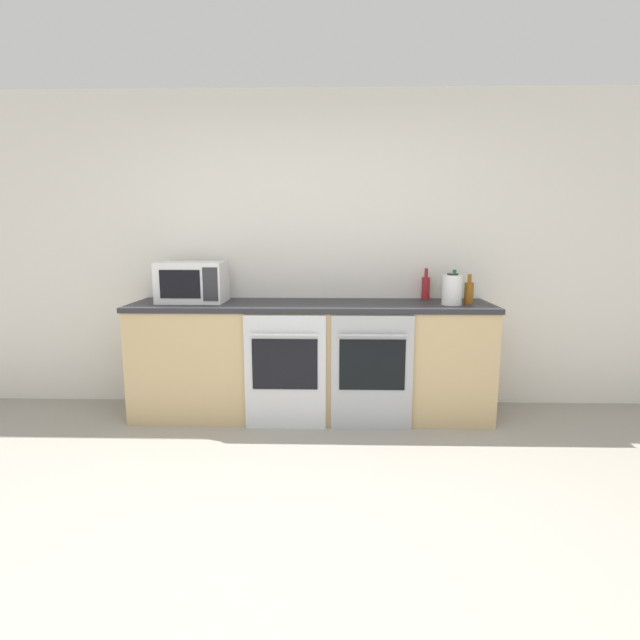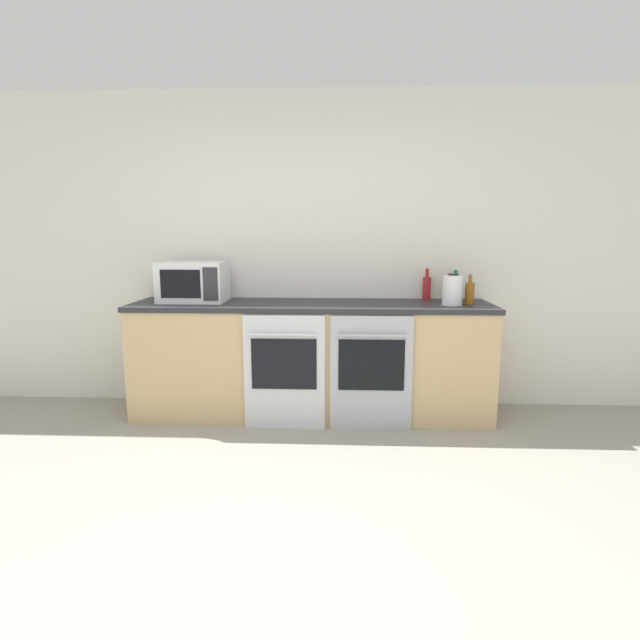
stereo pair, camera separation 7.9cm
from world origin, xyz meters
TOP-DOWN VIEW (x-y plane):
  - ground_plane at (0.00, 0.00)m, footprint 16.00×16.00m
  - wall_back at (0.00, 2.34)m, footprint 10.00×0.06m
  - counter_back at (0.00, 2.00)m, footprint 2.83×0.64m
  - oven_left at (-0.18, 1.68)m, footprint 0.60×0.06m
  - oven_right at (0.46, 1.68)m, footprint 0.60×0.06m
  - microwave at (-0.95, 2.05)m, footprint 0.52×0.37m
  - bottle_red at (0.94, 2.24)m, footprint 0.07×0.07m
  - bottle_green at (1.17, 2.25)m, footprint 0.07×0.07m
  - bottle_amber at (1.22, 1.97)m, footprint 0.07×0.07m
  - kettle at (1.08, 1.93)m, footprint 0.15×0.15m

SIDE VIEW (x-z plane):
  - ground_plane at x=0.00m, z-range 0.00..0.00m
  - oven_left at x=-0.18m, z-range 0.01..0.87m
  - oven_right at x=0.46m, z-range 0.01..0.87m
  - counter_back at x=0.00m, z-range 0.00..0.91m
  - bottle_amber at x=1.22m, z-range 0.89..1.12m
  - bottle_green at x=1.17m, z-range 0.89..1.13m
  - bottle_red at x=0.94m, z-range 0.89..1.14m
  - kettle at x=1.08m, z-range 0.91..1.15m
  - microwave at x=-0.95m, z-range 0.91..1.23m
  - wall_back at x=0.00m, z-range 0.00..2.60m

